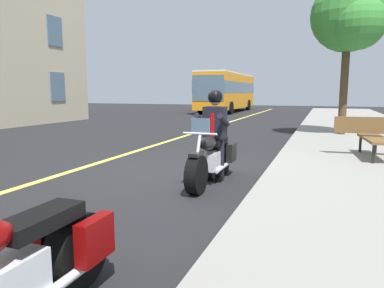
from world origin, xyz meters
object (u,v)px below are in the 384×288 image
at_px(motorcycle_main, 212,159).
at_px(bus_near, 227,90).
at_px(bench_sidewalk, 375,134).
at_px(street_tree_curbside, 351,18).
at_px(rider_main, 215,127).
at_px(motorcycle_parked, 11,276).

bearing_deg(motorcycle_main, bus_near, -165.81).
height_order(motorcycle_main, bench_sidewalk, motorcycle_main).
height_order(bench_sidewalk, street_tree_curbside, street_tree_curbside).
bearing_deg(bench_sidewalk, bus_near, -156.32).
bearing_deg(bench_sidewalk, street_tree_curbside, -174.52).
height_order(rider_main, bus_near, bus_near).
height_order(motorcycle_main, motorcycle_parked, same).
height_order(bus_near, street_tree_curbside, street_tree_curbside).
xyz_separation_m(bus_near, bench_sidewalk, (20.89, 9.16, -1.16)).
bearing_deg(motorcycle_parked, rider_main, 179.98).
xyz_separation_m(motorcycle_parked, street_tree_curbside, (-12.37, 2.65, 3.83)).
bearing_deg(bench_sidewalk, motorcycle_parked, -22.01).
bearing_deg(motorcycle_main, street_tree_curbside, 161.28).
height_order(motorcycle_parked, bench_sidewalk, motorcycle_parked).
bearing_deg(street_tree_curbside, motorcycle_parked, -12.10).
distance_m(motorcycle_parked, bench_sidewalk, 8.28).
bearing_deg(street_tree_curbside, rider_main, -19.17).
xyz_separation_m(motorcycle_main, street_tree_curbside, (-7.81, 2.65, 3.83)).
bearing_deg(bench_sidewalk, motorcycle_main, -44.87).
distance_m(motorcycle_main, motorcycle_parked, 4.56).
distance_m(motorcycle_parked, bus_near, 29.24).
xyz_separation_m(rider_main, bus_near, (-23.81, -6.06, 0.84)).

